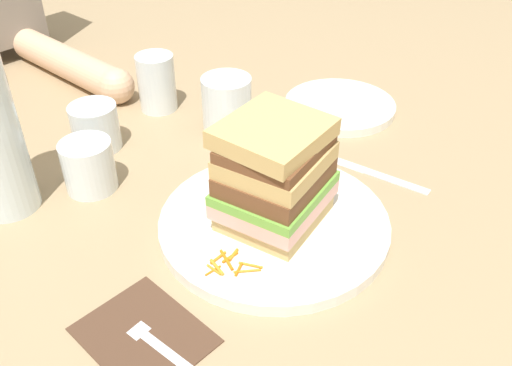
% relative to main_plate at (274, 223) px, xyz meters
% --- Properties ---
extents(ground_plane, '(3.00, 3.00, 0.00)m').
position_rel_main_plate_xyz_m(ground_plane, '(0.01, -0.01, -0.01)').
color(ground_plane, '#9E8460').
extents(main_plate, '(0.29, 0.29, 0.02)m').
position_rel_main_plate_xyz_m(main_plate, '(0.00, 0.00, 0.00)').
color(main_plate, white).
rests_on(main_plate, ground_plane).
extents(sandwich, '(0.15, 0.13, 0.14)m').
position_rel_main_plate_xyz_m(sandwich, '(-0.00, 0.00, 0.07)').
color(sandwich, tan).
rests_on(sandwich, main_plate).
extents(carrot_shred_0, '(0.02, 0.00, 0.00)m').
position_rel_main_plate_xyz_m(carrot_shred_0, '(-0.12, -0.01, 0.01)').
color(carrot_shred_0, orange).
rests_on(carrot_shred_0, main_plate).
extents(carrot_shred_1, '(0.02, 0.01, 0.00)m').
position_rel_main_plate_xyz_m(carrot_shred_1, '(-0.09, -0.01, 0.01)').
color(carrot_shred_1, orange).
rests_on(carrot_shred_1, main_plate).
extents(carrot_shred_2, '(0.01, 0.03, 0.00)m').
position_rel_main_plate_xyz_m(carrot_shred_2, '(-0.08, -0.03, 0.01)').
color(carrot_shred_2, orange).
rests_on(carrot_shred_2, main_plate).
extents(carrot_shred_3, '(0.02, 0.00, 0.00)m').
position_rel_main_plate_xyz_m(carrot_shred_3, '(-0.10, 0.00, 0.01)').
color(carrot_shred_3, orange).
rests_on(carrot_shred_3, main_plate).
extents(carrot_shred_4, '(0.02, 0.02, 0.00)m').
position_rel_main_plate_xyz_m(carrot_shred_4, '(-0.09, -0.04, 0.01)').
color(carrot_shred_4, orange).
rests_on(carrot_shred_4, main_plate).
extents(carrot_shred_5, '(0.01, 0.03, 0.00)m').
position_rel_main_plate_xyz_m(carrot_shred_5, '(-0.11, -0.01, 0.01)').
color(carrot_shred_5, orange).
rests_on(carrot_shred_5, main_plate).
extents(carrot_shred_6, '(0.02, 0.01, 0.00)m').
position_rel_main_plate_xyz_m(carrot_shred_6, '(-0.10, -0.03, 0.01)').
color(carrot_shred_6, orange).
rests_on(carrot_shred_6, main_plate).
extents(carrot_shred_7, '(0.02, 0.01, 0.00)m').
position_rel_main_plate_xyz_m(carrot_shred_7, '(-0.08, -0.01, 0.01)').
color(carrot_shred_7, orange).
rests_on(carrot_shred_7, main_plate).
extents(carrot_shred_8, '(0.00, 0.02, 0.00)m').
position_rel_main_plate_xyz_m(carrot_shred_8, '(-0.11, -0.00, 0.01)').
color(carrot_shred_8, orange).
rests_on(carrot_shred_8, main_plate).
extents(carrot_shred_9, '(0.02, 0.03, 0.00)m').
position_rel_main_plate_xyz_m(carrot_shred_9, '(-0.09, -0.00, 0.01)').
color(carrot_shred_9, orange).
rests_on(carrot_shred_9, main_plate).
extents(carrot_shred_10, '(0.02, 0.01, 0.00)m').
position_rel_main_plate_xyz_m(carrot_shred_10, '(0.09, 0.00, 0.01)').
color(carrot_shred_10, orange).
rests_on(carrot_shred_10, main_plate).
extents(carrot_shred_11, '(0.01, 0.02, 0.00)m').
position_rel_main_plate_xyz_m(carrot_shred_11, '(0.12, 0.03, 0.01)').
color(carrot_shred_11, orange).
rests_on(carrot_shred_11, main_plate).
extents(carrot_shred_12, '(0.02, 0.03, 0.00)m').
position_rel_main_plate_xyz_m(carrot_shred_12, '(0.09, 0.02, 0.01)').
color(carrot_shred_12, orange).
rests_on(carrot_shred_12, main_plate).
extents(carrot_shred_13, '(0.01, 0.03, 0.00)m').
position_rel_main_plate_xyz_m(carrot_shred_13, '(0.11, 0.00, 0.01)').
color(carrot_shred_13, orange).
rests_on(carrot_shred_13, main_plate).
extents(carrot_shred_14, '(0.00, 0.02, 0.00)m').
position_rel_main_plate_xyz_m(carrot_shred_14, '(0.11, 0.03, 0.01)').
color(carrot_shred_14, orange).
rests_on(carrot_shred_14, main_plate).
extents(carrot_shred_15, '(0.00, 0.02, 0.00)m').
position_rel_main_plate_xyz_m(carrot_shred_15, '(0.10, 0.01, 0.01)').
color(carrot_shred_15, orange).
rests_on(carrot_shred_15, main_plate).
extents(carrot_shred_16, '(0.01, 0.02, 0.00)m').
position_rel_main_plate_xyz_m(carrot_shred_16, '(0.10, 0.03, 0.01)').
color(carrot_shred_16, orange).
rests_on(carrot_shred_16, main_plate).
extents(carrot_shred_17, '(0.02, 0.02, 0.00)m').
position_rel_main_plate_xyz_m(carrot_shred_17, '(0.09, 0.01, 0.01)').
color(carrot_shred_17, orange).
rests_on(carrot_shred_17, main_plate).
extents(carrot_shred_18, '(0.02, 0.02, 0.00)m').
position_rel_main_plate_xyz_m(carrot_shred_18, '(0.09, 0.00, 0.01)').
color(carrot_shred_18, orange).
rests_on(carrot_shred_18, main_plate).
extents(carrot_shred_19, '(0.02, 0.01, 0.00)m').
position_rel_main_plate_xyz_m(carrot_shred_19, '(0.09, 0.02, 0.01)').
color(carrot_shred_19, orange).
rests_on(carrot_shred_19, main_plate).
extents(napkin_dark, '(0.11, 0.13, 0.00)m').
position_rel_main_plate_xyz_m(napkin_dark, '(-0.22, -0.01, -0.01)').
color(napkin_dark, '#4C3323').
rests_on(napkin_dark, ground_plane).
extents(fork, '(0.02, 0.17, 0.00)m').
position_rel_main_plate_xyz_m(fork, '(-0.21, -0.03, -0.00)').
color(fork, silver).
rests_on(fork, napkin_dark).
extents(knife, '(0.04, 0.20, 0.00)m').
position_rel_main_plate_xyz_m(knife, '(0.19, -0.02, -0.01)').
color(knife, silver).
rests_on(knife, ground_plane).
extents(juice_glass, '(0.08, 0.08, 0.10)m').
position_rel_main_plate_xyz_m(juice_glass, '(0.13, 0.21, 0.03)').
color(juice_glass, white).
rests_on(juice_glass, ground_plane).
extents(empty_tumbler_0, '(0.06, 0.06, 0.10)m').
position_rel_main_plate_xyz_m(empty_tumbler_0, '(0.11, 0.35, 0.04)').
color(empty_tumbler_0, silver).
rests_on(empty_tumbler_0, ground_plane).
extents(empty_tumbler_1, '(0.07, 0.07, 0.07)m').
position_rel_main_plate_xyz_m(empty_tumbler_1, '(-0.03, 0.33, 0.03)').
color(empty_tumbler_1, silver).
rests_on(empty_tumbler_1, ground_plane).
extents(empty_tumbler_2, '(0.07, 0.07, 0.07)m').
position_rel_main_plate_xyz_m(empty_tumbler_2, '(-0.10, 0.24, 0.03)').
color(empty_tumbler_2, silver).
rests_on(empty_tumbler_2, ground_plane).
extents(side_plate, '(0.19, 0.19, 0.01)m').
position_rel_main_plate_xyz_m(side_plate, '(0.31, 0.12, -0.00)').
color(side_plate, white).
rests_on(side_plate, ground_plane).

